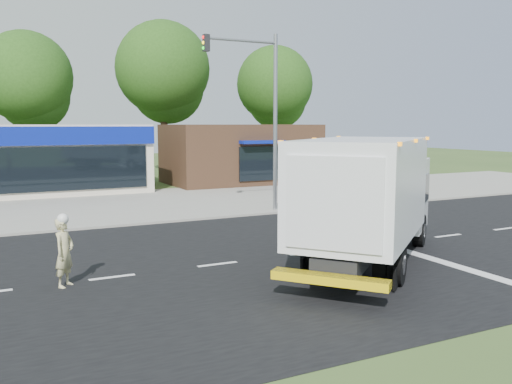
% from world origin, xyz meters
% --- Properties ---
extents(ground, '(120.00, 120.00, 0.00)m').
position_xyz_m(ground, '(0.00, 0.00, 0.00)').
color(ground, '#385123').
rests_on(ground, ground).
extents(road_asphalt, '(60.00, 14.00, 0.02)m').
position_xyz_m(road_asphalt, '(0.00, 0.00, 0.00)').
color(road_asphalt, black).
rests_on(road_asphalt, ground).
extents(sidewalk, '(60.00, 2.40, 0.12)m').
position_xyz_m(sidewalk, '(0.00, 8.20, 0.06)').
color(sidewalk, gray).
rests_on(sidewalk, ground).
extents(parking_apron, '(60.00, 9.00, 0.02)m').
position_xyz_m(parking_apron, '(0.00, 14.00, 0.01)').
color(parking_apron, gray).
rests_on(parking_apron, ground).
extents(lane_markings, '(55.20, 7.00, 0.01)m').
position_xyz_m(lane_markings, '(1.35, -1.35, 0.02)').
color(lane_markings, silver).
rests_on(lane_markings, road_asphalt).
extents(ems_box_truck, '(7.94, 7.21, 3.65)m').
position_xyz_m(ems_box_truck, '(0.86, -1.92, 2.10)').
color(ems_box_truck, black).
rests_on(ems_box_truck, ground).
extents(emergency_worker, '(0.72, 0.75, 1.85)m').
position_xyz_m(emergency_worker, '(-7.20, -0.27, 0.91)').
color(emergency_worker, '#C3B982').
rests_on(emergency_worker, ground).
extents(brown_storefront, '(10.00, 6.70, 4.00)m').
position_xyz_m(brown_storefront, '(7.00, 19.98, 2.00)').
color(brown_storefront, '#382316').
rests_on(brown_storefront, ground).
extents(traffic_signal_pole, '(3.51, 0.25, 8.00)m').
position_xyz_m(traffic_signal_pole, '(2.35, 7.60, 4.92)').
color(traffic_signal_pole, gray).
rests_on(traffic_signal_pole, ground).
extents(background_trees, '(36.77, 7.39, 12.10)m').
position_xyz_m(background_trees, '(-0.85, 28.16, 7.38)').
color(background_trees, '#332114').
rests_on(background_trees, ground).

